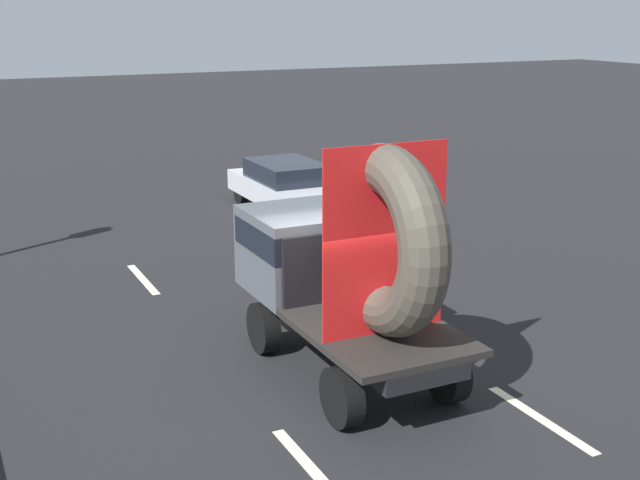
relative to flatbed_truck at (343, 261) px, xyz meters
name	(u,v)px	position (x,y,z in m)	size (l,w,h in m)	color
ground_plane	(357,371)	(0.16, -0.19, -1.77)	(120.00, 120.00, 0.00)	black
flatbed_truck	(343,261)	(0.00, 0.00, 0.00)	(2.02, 4.61, 3.73)	black
distant_sedan	(286,185)	(3.40, 9.93, -1.01)	(1.84, 4.29, 1.40)	black
lane_dash_left_near	(314,472)	(-1.70, -2.53, -1.76)	(2.28, 0.16, 0.01)	beige
lane_dash_left_far	(143,279)	(-1.70, 5.75, -1.76)	(2.14, 0.16, 0.01)	beige
lane_dash_right_near	(541,419)	(1.70, -2.67, -1.76)	(2.15, 0.16, 0.01)	beige
lane_dash_right_far	(288,256)	(1.70, 5.99, -1.76)	(2.14, 0.16, 0.01)	beige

